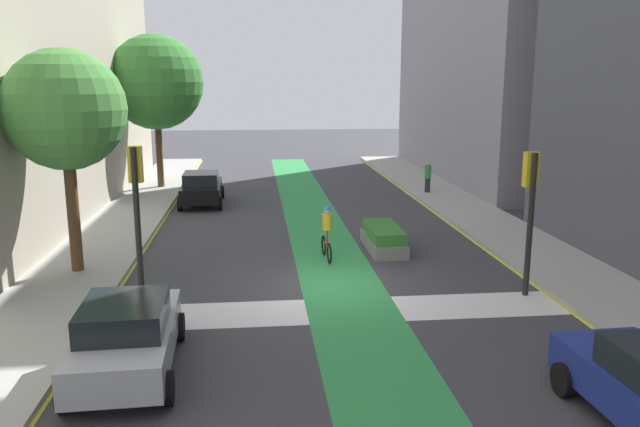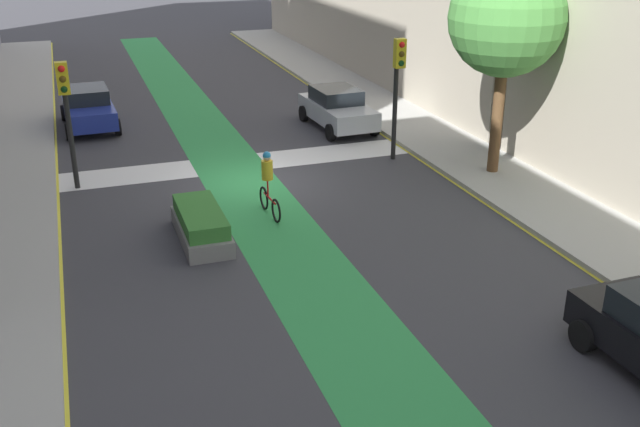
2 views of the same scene
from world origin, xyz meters
name	(u,v)px [view 2 (image 2 of 2)]	position (x,y,z in m)	size (l,w,h in m)	color
ground_plane	(255,182)	(0.00, 0.00, 0.00)	(120.00, 120.00, 0.00)	#38383D
bike_lane_paint	(243,184)	(0.41, 0.00, 0.00)	(2.40, 60.00, 0.01)	#2D8C47
crosswalk_band	(241,163)	(0.00, -2.00, 0.00)	(12.00, 1.80, 0.01)	silver
sidewalk_left	(463,156)	(-7.50, 0.00, 0.07)	(3.00, 60.00, 0.15)	#9E9E99
curb_stripe_left	(424,162)	(-6.00, 0.00, 0.01)	(0.16, 60.00, 0.01)	yellow
sidewalk_right	(2,209)	(7.50, 0.00, 0.07)	(3.00, 60.00, 0.15)	#9E9E99
curb_stripe_right	(57,205)	(6.00, 0.00, 0.01)	(0.16, 60.00, 0.01)	yellow
traffic_signal_near_right	(66,101)	(5.37, -1.22, 2.79)	(0.35, 0.52, 3.96)	black
traffic_signal_near_left	(398,76)	(-5.15, -0.61, 2.92)	(0.35, 0.52, 4.16)	black
car_blue_right_near	(88,108)	(4.62, -8.34, 0.80)	(2.15, 4.26, 1.57)	navy
car_silver_left_near	(337,108)	(-4.67, -5.04, 0.80)	(2.16, 4.27, 1.57)	#B2B7BF
cyclist_in_lane	(268,182)	(0.28, 2.69, 0.97)	(0.32, 1.73, 1.86)	black
street_tree_near	(507,19)	(-7.51, 1.87, 4.98)	(3.55, 3.55, 6.64)	brown
median_planter	(201,225)	(2.41, 3.74, 0.40)	(1.15, 2.96, 0.85)	slate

